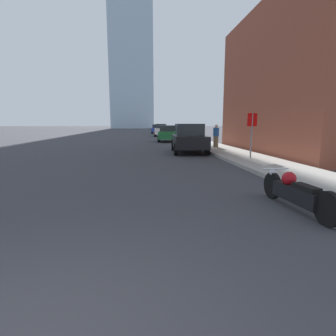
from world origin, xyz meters
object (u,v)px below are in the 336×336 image
(parked_car_blue, at_px, (157,129))
(parked_car_green, at_px, (168,133))
(motorcycle, at_px, (295,192))
(stop_sign, at_px, (252,128))
(pedestrian, at_px, (216,136))
(parked_car_black, at_px, (189,138))
(parked_car_white, at_px, (161,130))

(parked_car_blue, bearing_deg, parked_car_green, -85.95)
(motorcycle, bearing_deg, stop_sign, 70.63)
(pedestrian, bearing_deg, motorcycle, -98.94)
(parked_car_blue, height_order, pedestrian, pedestrian)
(parked_car_black, relative_size, stop_sign, 2.04)
(parked_car_green, bearing_deg, stop_sign, -74.81)
(motorcycle, bearing_deg, pedestrian, 77.83)
(stop_sign, distance_m, pedestrian, 5.93)
(motorcycle, height_order, parked_car_white, parked_car_white)
(motorcycle, relative_size, parked_car_white, 0.55)
(parked_car_green, bearing_deg, parked_car_blue, 94.87)
(parked_car_white, relative_size, stop_sign, 2.09)
(parked_car_black, relative_size, parked_car_white, 0.98)
(parked_car_black, distance_m, parked_car_blue, 32.28)
(parked_car_green, xyz_separation_m, parked_car_blue, (0.21, 22.01, 0.03))
(motorcycle, relative_size, parked_car_blue, 0.53)
(parked_car_white, bearing_deg, motorcycle, -84.45)
(motorcycle, relative_size, pedestrian, 1.52)
(parked_car_green, xyz_separation_m, parked_car_white, (0.14, 10.63, 0.08))
(parked_car_black, bearing_deg, stop_sign, -57.63)
(parked_car_blue, bearing_deg, motorcycle, -85.05)
(parked_car_black, height_order, parked_car_green, parked_car_black)
(motorcycle, distance_m, parked_car_green, 21.20)
(parked_car_blue, bearing_deg, pedestrian, -81.13)
(motorcycle, bearing_deg, parked_car_blue, 87.12)
(motorcycle, relative_size, parked_car_green, 0.58)
(parked_car_white, height_order, parked_car_blue, parked_car_white)
(parked_car_black, relative_size, parked_car_green, 1.04)
(pedestrian, bearing_deg, parked_car_blue, 94.27)
(pedestrian, bearing_deg, parked_car_white, 97.01)
(parked_car_green, relative_size, parked_car_white, 0.94)
(parked_car_green, relative_size, parked_car_blue, 0.92)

